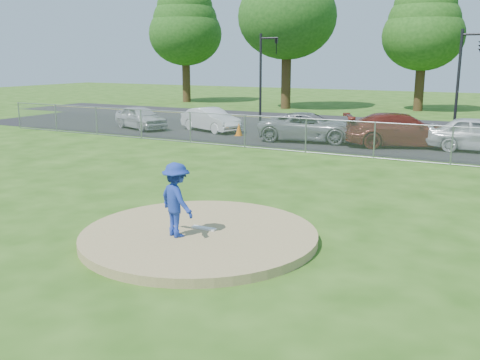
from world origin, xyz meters
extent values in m
plane|color=#234B10|center=(0.00, 10.00, 0.00)|extent=(120.00, 120.00, 0.00)
cylinder|color=#958052|center=(0.00, 0.00, 0.10)|extent=(5.40, 5.40, 0.20)
cube|color=white|center=(0.00, 0.20, 0.22)|extent=(0.60, 0.15, 0.04)
cube|color=gray|center=(0.00, 12.00, 0.75)|extent=(40.00, 0.06, 1.50)
cube|color=black|center=(0.00, 16.50, 0.01)|extent=(50.00, 8.00, 0.01)
cube|color=black|center=(0.00, 24.00, 0.00)|extent=(60.00, 7.00, 0.01)
cylinder|color=#382614|center=(-22.00, 33.00, 2.10)|extent=(0.74, 0.74, 4.20)
ellipsoid|color=#194612|center=(-22.00, 33.00, 6.22)|extent=(6.72, 6.72, 5.71)
ellipsoid|color=#194612|center=(-22.00, 33.00, 7.39)|extent=(5.91, 5.91, 5.03)
ellipsoid|color=#194612|center=(-22.00, 33.00, 8.57)|extent=(5.11, 5.11, 4.34)
cylinder|color=#362413|center=(-11.00, 31.00, 2.45)|extent=(0.78, 0.78, 4.90)
ellipsoid|color=#194612|center=(-11.00, 31.00, 7.25)|extent=(7.84, 7.84, 6.66)
cylinder|color=#362513|center=(-1.00, 34.00, 1.92)|extent=(0.72, 0.72, 3.85)
ellipsoid|color=#1C4C14|center=(-1.00, 34.00, 5.70)|extent=(6.16, 6.16, 5.24)
ellipsoid|color=#1C4C14|center=(-1.00, 34.00, 6.78)|extent=(5.42, 5.42, 4.61)
ellipsoid|color=#1C4C14|center=(-1.00, 34.00, 7.85)|extent=(4.68, 4.68, 3.98)
cylinder|color=black|center=(-9.00, 22.00, 2.80)|extent=(0.16, 0.16, 5.60)
cylinder|color=black|center=(-8.40, 22.00, 5.30)|extent=(1.20, 0.12, 0.12)
imported|color=black|center=(-7.92, 22.00, 4.80)|extent=(0.16, 0.20, 1.00)
cylinder|color=black|center=(3.00, 22.00, 2.80)|extent=(0.16, 0.16, 5.60)
cylinder|color=black|center=(3.60, 22.00, 5.30)|extent=(1.20, 0.12, 0.12)
imported|color=navy|center=(-0.27, -0.49, 1.03)|extent=(1.23, 1.00, 1.66)
cone|color=orange|center=(-7.01, 15.22, 0.37)|extent=(0.37, 0.37, 0.72)
imported|color=#B9B9BE|center=(-13.42, 15.06, 0.68)|extent=(4.25, 2.94, 1.34)
imported|color=silver|center=(-9.28, 16.11, 0.66)|extent=(4.20, 2.67, 1.31)
imported|color=gray|center=(-3.03, 15.21, 0.71)|extent=(5.39, 3.20, 1.40)
imported|color=maroon|center=(1.39, 15.66, 0.78)|extent=(5.76, 4.14, 1.55)
camera|label=1|loc=(6.24, -9.87, 4.07)|focal=40.00mm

